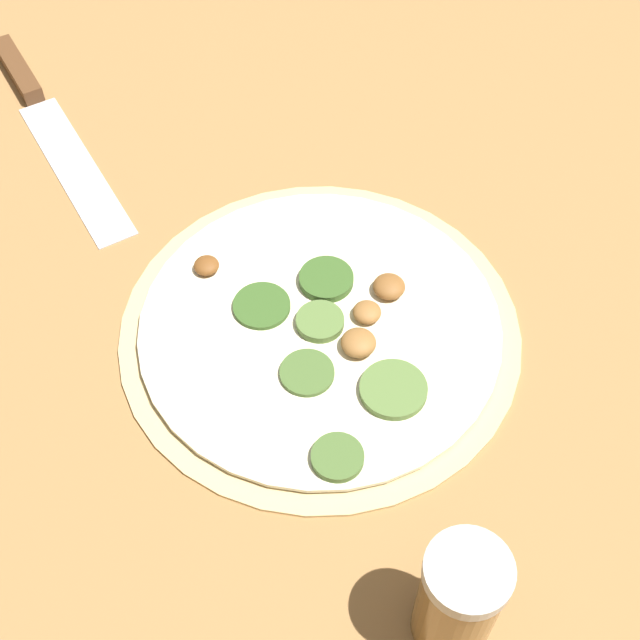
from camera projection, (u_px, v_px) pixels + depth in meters
ground_plane at (320, 331)px, 0.76m from camera, size 3.00×3.00×0.00m
pizza at (322, 329)px, 0.75m from camera, size 0.34×0.34×0.02m
knife at (38, 104)px, 0.93m from camera, size 0.32×0.15×0.02m
spice_jar at (459, 599)px, 0.57m from camera, size 0.06×0.06×0.11m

